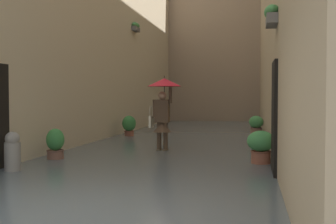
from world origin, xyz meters
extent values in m
plane|color=gray|center=(0.00, -10.21, 0.00)|extent=(60.00, 60.00, 0.00)
cube|color=#515B60|center=(0.00, -10.21, 0.03)|extent=(6.28, 26.43, 0.07)
cube|color=black|center=(-2.72, -3.46, 1.10)|extent=(0.08, 1.10, 2.20)
cube|color=#66605B|center=(-2.64, -3.31, 2.94)|extent=(0.20, 0.70, 0.18)
ellipsoid|color=#428947|center=(-2.64, -3.31, 3.10)|extent=(0.28, 0.76, 0.24)
cube|color=#66605B|center=(2.64, -12.76, 4.44)|extent=(0.20, 0.70, 0.18)
ellipsoid|color=#428947|center=(2.64, -12.76, 4.60)|extent=(0.28, 0.76, 0.24)
cube|color=gray|center=(0.00, -21.33, 6.87)|extent=(9.08, 1.80, 13.74)
cube|color=#4C4233|center=(0.18, -6.37, 0.05)|extent=(0.13, 0.25, 0.10)
cylinder|color=#4C3828|center=(0.18, -6.37, 0.46)|extent=(0.13, 0.13, 0.73)
cube|color=#4C4233|center=(0.01, -6.35, 0.05)|extent=(0.13, 0.25, 0.10)
cylinder|color=#4C3828|center=(0.01, -6.35, 0.46)|extent=(0.13, 0.13, 0.73)
cube|color=#4C3828|center=(0.10, -6.36, 1.14)|extent=(0.39, 0.25, 0.62)
cone|color=#4C3828|center=(0.10, -6.36, 0.71)|extent=(0.53, 0.53, 0.28)
sphere|color=tan|center=(0.10, -6.36, 1.56)|extent=(0.22, 0.22, 0.22)
cylinder|color=#4C3828|center=(-0.13, -6.34, 1.57)|extent=(0.09, 0.09, 0.44)
cylinder|color=#4C3828|center=(0.32, -6.38, 1.21)|extent=(0.09, 0.09, 0.48)
cylinder|color=black|center=(0.04, -6.36, 1.69)|extent=(0.02, 0.02, 0.47)
cone|color=red|center=(0.04, -6.36, 1.92)|extent=(0.93, 0.93, 0.22)
cylinder|color=black|center=(0.04, -6.36, 2.06)|extent=(0.01, 0.01, 0.08)
cube|color=beige|center=(0.41, -6.36, 0.85)|extent=(0.08, 0.28, 0.32)
torus|color=beige|center=(0.41, -6.36, 1.13)|extent=(0.04, 0.30, 0.30)
cylinder|color=brown|center=(2.24, -4.35, 0.13)|extent=(0.38, 0.38, 0.26)
torus|color=brown|center=(2.24, -4.35, 0.26)|extent=(0.41, 0.41, 0.04)
ellipsoid|color=#387F3D|center=(2.24, -4.35, 0.52)|extent=(0.42, 0.42, 0.52)
cylinder|color=brown|center=(-2.49, -4.61, 0.16)|extent=(0.42, 0.42, 0.33)
torus|color=brown|center=(-2.49, -4.61, 0.33)|extent=(0.45, 0.45, 0.04)
ellipsoid|color=#428947|center=(-2.49, -4.61, 0.56)|extent=(0.61, 0.61, 0.46)
cylinder|color=brown|center=(-2.45, -10.96, 0.19)|extent=(0.41, 0.41, 0.37)
torus|color=brown|center=(-2.45, -10.96, 0.37)|extent=(0.45, 0.45, 0.04)
ellipsoid|color=#428947|center=(-2.45, -10.96, 0.60)|extent=(0.53, 0.53, 0.46)
cylinder|color=brown|center=(2.22, -10.30, 0.12)|extent=(0.35, 0.35, 0.24)
torus|color=brown|center=(2.22, -10.30, 0.24)|extent=(0.39, 0.39, 0.04)
ellipsoid|color=#387F3D|center=(2.22, -10.30, 0.53)|extent=(0.51, 0.51, 0.58)
cylinder|color=gray|center=(2.32, -2.70, 0.31)|extent=(0.31, 0.31, 0.63)
sphere|color=gray|center=(2.32, -2.70, 0.70)|extent=(0.28, 0.28, 0.28)
camera|label=1|loc=(-2.29, 4.73, 1.52)|focal=44.74mm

